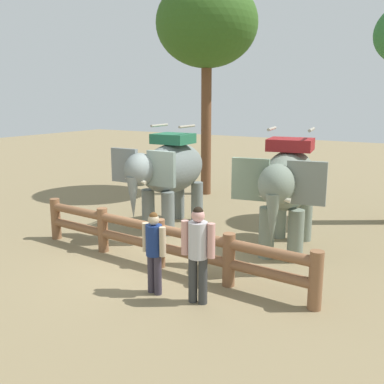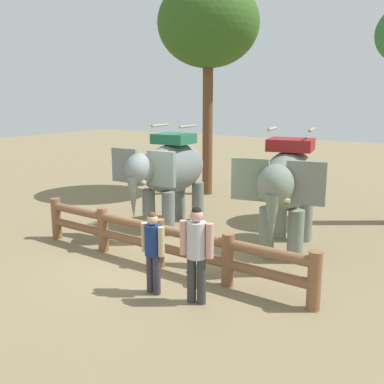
% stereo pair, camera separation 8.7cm
% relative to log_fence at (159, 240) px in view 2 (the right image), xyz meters
% --- Properties ---
extents(ground_plane, '(60.00, 60.00, 0.00)m').
position_rel_log_fence_xyz_m(ground_plane, '(0.00, 0.29, -0.61)').
color(ground_plane, '#81704F').
extents(log_fence, '(7.05, 0.67, 1.05)m').
position_rel_log_fence_xyz_m(log_fence, '(0.00, 0.00, 0.00)').
color(log_fence, brown).
rests_on(log_fence, ground).
extents(elephant_near_left, '(1.89, 3.30, 2.84)m').
position_rel_log_fence_xyz_m(elephant_near_left, '(-1.47, 2.54, 0.99)').
color(elephant_near_left, slate).
rests_on(elephant_near_left, ground).
extents(elephant_center, '(2.02, 3.43, 2.89)m').
position_rel_log_fence_xyz_m(elephant_center, '(1.94, 2.35, 1.02)').
color(elephant_center, slate).
rests_on(elephant_center, ground).
extents(tourist_woman_in_black, '(0.61, 0.39, 1.75)m').
position_rel_log_fence_xyz_m(tourist_woman_in_black, '(1.57, -1.04, 0.41)').
color(tourist_woman_in_black, '#313334').
rests_on(tourist_woman_in_black, ground).
extents(tourist_man_in_blue, '(0.55, 0.34, 1.55)m').
position_rel_log_fence_xyz_m(tourist_man_in_blue, '(0.69, -1.12, 0.29)').
color(tourist_man_in_blue, '#37303D').
rests_on(tourist_man_in_blue, ground).
extents(tree_far_left, '(3.57, 3.57, 7.60)m').
position_rel_log_fence_xyz_m(tree_far_left, '(-2.81, 6.93, 5.42)').
color(tree_far_left, brown).
rests_on(tree_far_left, ground).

